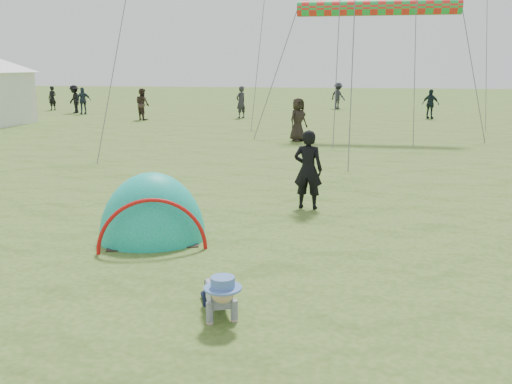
# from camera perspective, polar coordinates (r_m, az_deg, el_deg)

# --- Properties ---
(ground) EXTENTS (140.00, 140.00, 0.00)m
(ground) POSITION_cam_1_polar(r_m,az_deg,el_deg) (7.07, -5.93, -12.38)
(ground) COLOR #39591B
(crawling_toddler) EXTENTS (0.83, 0.96, 0.62)m
(crawling_toddler) POSITION_cam_1_polar(r_m,az_deg,el_deg) (6.93, -3.64, -10.09)
(crawling_toddler) COLOR black
(crawling_toddler) RESTS_ON ground
(popup_tent) EXTENTS (2.23, 2.03, 2.37)m
(popup_tent) POSITION_cam_1_polar(r_m,az_deg,el_deg) (10.14, -10.25, -4.67)
(popup_tent) COLOR #049E70
(popup_tent) RESTS_ON ground
(standing_adult) EXTENTS (0.65, 0.47, 1.66)m
(standing_adult) POSITION_cam_1_polar(r_m,az_deg,el_deg) (11.98, 5.23, 2.24)
(standing_adult) COLOR black
(standing_adult) RESTS_ON ground
(crowd_person_0) EXTENTS (0.63, 0.46, 1.59)m
(crowd_person_0) POSITION_cam_1_polar(r_m,az_deg,el_deg) (40.61, -19.70, 8.82)
(crowd_person_0) COLOR black
(crowd_person_0) RESTS_ON ground
(crowd_person_1) EXTENTS (1.06, 1.02, 1.72)m
(crowd_person_1) POSITION_cam_1_polar(r_m,az_deg,el_deg) (32.11, -11.28, 8.61)
(crowd_person_1) COLOR #3B2D26
(crowd_person_1) RESTS_ON ground
(crowd_person_2) EXTENTS (1.03, 0.81, 1.64)m
(crowd_person_2) POSITION_cam_1_polar(r_m,az_deg,el_deg) (33.68, 17.06, 8.41)
(crowd_person_2) COLOR black
(crowd_person_2) RESTS_ON ground
(crowd_person_3) EXTENTS (1.31, 1.24, 1.78)m
(crowd_person_3) POSITION_cam_1_polar(r_m,az_deg,el_deg) (39.86, 8.20, 9.50)
(crowd_person_3) COLOR #26282F
(crowd_person_3) RESTS_ON ground
(crowd_person_8) EXTENTS (0.99, 0.90, 1.63)m
(crowd_person_8) POSITION_cam_1_polar(r_m,az_deg,el_deg) (36.73, -16.90, 8.72)
(crowd_person_8) COLOR #25313C
(crowd_person_8) RESTS_ON ground
(crowd_person_9) EXTENTS (1.28, 1.19, 1.73)m
(crowd_person_9) POSITION_cam_1_polar(r_m,az_deg,el_deg) (37.74, -17.69, 8.84)
(crowd_person_9) COLOR black
(crowd_person_9) RESTS_ON ground
(crowd_person_10) EXTENTS (0.94, 0.98, 1.69)m
(crowd_person_10) POSITION_cam_1_polar(r_m,az_deg,el_deg) (22.75, 4.23, 7.22)
(crowd_person_10) COLOR black
(crowd_person_10) RESTS_ON ground
(crowd_person_12) EXTENTS (0.72, 0.78, 1.79)m
(crowd_person_12) POSITION_cam_1_polar(r_m,az_deg,el_deg) (32.68, -1.52, 8.98)
(crowd_person_12) COLOR #2A292F
(crowd_person_12) RESTS_ON ground
(rainbow_tube_kite) EXTENTS (6.55, 0.64, 0.64)m
(rainbow_tube_kite) POSITION_cam_1_polar(r_m,az_deg,el_deg) (24.84, 12.09, 17.59)
(rainbow_tube_kite) COLOR red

